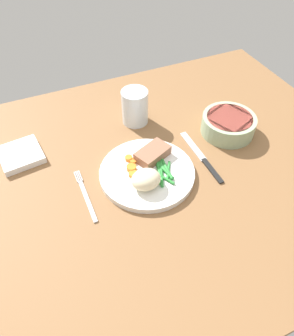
# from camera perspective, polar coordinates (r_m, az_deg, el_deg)

# --- Properties ---
(dining_table) EXTENTS (1.20, 0.90, 0.02)m
(dining_table) POSITION_cam_1_polar(r_m,az_deg,el_deg) (0.83, 0.29, -0.92)
(dining_table) COLOR brown
(dining_table) RESTS_ON ground
(dinner_plate) EXTENTS (0.24, 0.24, 0.02)m
(dinner_plate) POSITION_cam_1_polar(r_m,az_deg,el_deg) (0.80, 0.00, -0.87)
(dinner_plate) COLOR white
(dinner_plate) RESTS_ON dining_table
(meat_portion) EXTENTS (0.10, 0.08, 0.03)m
(meat_portion) POSITION_cam_1_polar(r_m,az_deg,el_deg) (0.82, 1.01, 2.56)
(meat_portion) COLOR #936047
(meat_portion) RESTS_ON dinner_plate
(mashed_potatoes) EXTENTS (0.07, 0.06, 0.04)m
(mashed_potatoes) POSITION_cam_1_polar(r_m,az_deg,el_deg) (0.75, -0.19, -2.06)
(mashed_potatoes) COLOR beige
(mashed_potatoes) RESTS_ON dinner_plate
(carrot_slices) EXTENTS (0.04, 0.08, 0.01)m
(carrot_slices) POSITION_cam_1_polar(r_m,az_deg,el_deg) (0.80, -2.76, 0.26)
(carrot_slices) COLOR orange
(carrot_slices) RESTS_ON dinner_plate
(green_beans) EXTENTS (0.07, 0.10, 0.01)m
(green_beans) POSITION_cam_1_polar(r_m,az_deg,el_deg) (0.79, 2.82, -0.44)
(green_beans) COLOR #2D8C38
(green_beans) RESTS_ON dinner_plate
(fork) EXTENTS (0.01, 0.17, 0.00)m
(fork) POSITION_cam_1_polar(r_m,az_deg,el_deg) (0.78, -10.89, -4.81)
(fork) COLOR silver
(fork) RESTS_ON dining_table
(knife) EXTENTS (0.02, 0.20, 0.01)m
(knife) POSITION_cam_1_polar(r_m,az_deg,el_deg) (0.86, 9.74, 1.86)
(knife) COLOR black
(knife) RESTS_ON dining_table
(water_glass) EXTENTS (0.08, 0.08, 0.10)m
(water_glass) POSITION_cam_1_polar(r_m,az_deg,el_deg) (0.94, -2.15, 10.50)
(water_glass) COLOR silver
(water_glass) RESTS_ON dining_table
(salad_bowl) EXTENTS (0.15, 0.15, 0.05)m
(salad_bowl) POSITION_cam_1_polar(r_m,az_deg,el_deg) (0.94, 14.30, 7.66)
(salad_bowl) COLOR #99B28C
(salad_bowl) RESTS_ON dining_table
(napkin) EXTENTS (0.12, 0.12, 0.02)m
(napkin) POSITION_cam_1_polar(r_m,az_deg,el_deg) (0.91, -21.56, 2.22)
(napkin) COLOR white
(napkin) RESTS_ON dining_table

